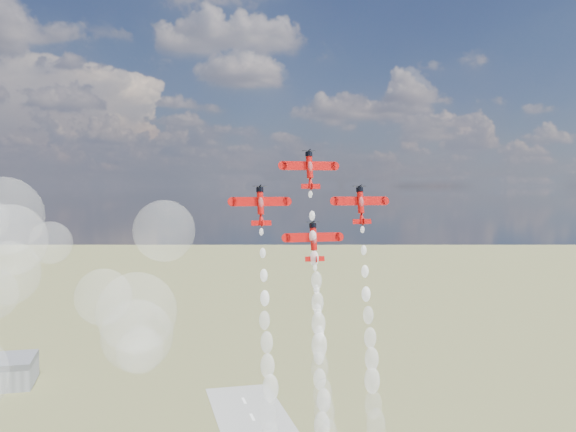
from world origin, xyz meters
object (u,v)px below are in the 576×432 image
(plane_left, at_px, (260,205))
(plane_right, at_px, (361,204))
(plane_lead, at_px, (310,169))
(plane_slot, at_px, (314,241))

(plane_left, distance_m, plane_right, 25.80)
(plane_lead, bearing_deg, plane_right, -8.11)
(plane_lead, xyz_separation_m, plane_slot, (0.00, -3.68, -17.68))
(plane_lead, height_order, plane_left, plane_lead)
(plane_slot, bearing_deg, plane_right, 8.11)
(plane_left, bearing_deg, plane_slot, -8.11)
(plane_right, xyz_separation_m, plane_slot, (-12.90, -1.84, -8.84))
(plane_left, bearing_deg, plane_right, 0.00)
(plane_right, distance_m, plane_slot, 15.74)
(plane_lead, distance_m, plane_left, 15.74)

